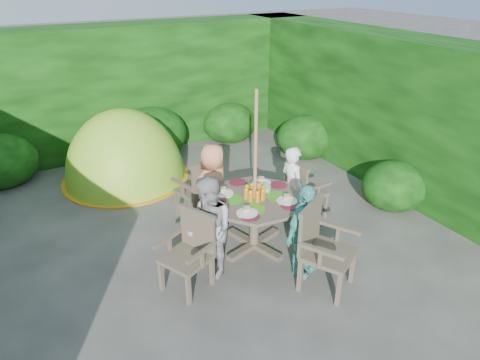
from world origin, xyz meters
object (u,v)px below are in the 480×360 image
garden_chair_back (200,188)px  child_front (303,231)px  child_left (209,228)px  garden_chair_right (303,188)px  garden_chair_left (190,250)px  garden_chair_front (322,246)px  patio_table (255,205)px  child_right (292,187)px  dome_tent (127,179)px  child_back (214,186)px  parasol_pole (255,175)px

garden_chair_back → child_front: 1.90m
child_left → garden_chair_right: bearing=107.7°
garden_chair_right → garden_chair_left: size_ratio=0.98×
garden_chair_front → child_left: child_left is taller
patio_table → child_right: child_right is taller
dome_tent → garden_chair_back: bearing=-54.7°
patio_table → garden_chair_left: (-1.06, -0.31, -0.15)m
garden_chair_left → child_back: size_ratio=0.72×
garden_chair_back → garden_chair_front: garden_chair_front is taller
garden_chair_left → garden_chair_back: size_ratio=0.95×
parasol_pole → garden_chair_back: parasol_pole is taller
child_back → child_front: size_ratio=1.05×
garden_chair_back → garden_chair_front: (0.62, -2.10, 0.04)m
child_back → dome_tent: 2.39m
parasol_pole → child_right: bearing=17.0°
parasol_pole → garden_chair_right: (1.05, 0.34, -0.62)m
patio_table → child_left: size_ratio=1.25×
garden_chair_back → child_left: bearing=55.4°
garden_chair_front → dome_tent: bearing=78.0°
garden_chair_right → dome_tent: bearing=34.8°
child_right → child_left: (-1.53, -0.47, 0.04)m
patio_table → garden_chair_back: garden_chair_back is taller
child_right → child_front: 1.13m
garden_chair_left → garden_chair_back: 1.54m
parasol_pole → garden_chair_left: 1.26m
garden_chair_back → child_right: child_right is taller
patio_table → parasol_pole: bearing=-150.2°
child_right → garden_chair_right: bearing=-69.9°
garden_chair_front → dome_tent: 4.23m
dome_tent → garden_chair_front: bearing=-55.9°
garden_chair_back → dome_tent: (-0.65, 1.90, -0.52)m
garden_chair_front → child_back: child_back is taller
child_left → garden_chair_back: bearing=161.1°
child_right → child_left: child_left is taller
garden_chair_left → patio_table: bearing=80.3°
patio_table → garden_chair_front: size_ratio=1.60×
patio_table → parasol_pole: size_ratio=0.75×
child_front → child_back: bearing=82.4°
child_left → patio_table: bearing=107.2°
garden_chair_back → child_right: (1.09, -0.81, 0.11)m
garden_chair_front → garden_chair_back: bearing=76.8°
patio_table → garden_chair_right: patio_table is taller
patio_table → dome_tent: (-0.98, 2.95, -0.65)m
garden_chair_left → garden_chair_front: size_ratio=0.89×
garden_chair_back → child_back: 0.32m
garden_chair_left → garden_chair_back: bearing=125.6°
patio_table → garden_chair_front: (0.29, -1.05, -0.09)m
garden_chair_left → garden_chair_front: bearing=35.3°
parasol_pole → garden_chair_front: 1.22m
garden_chair_right → child_left: (-1.81, -0.57, 0.17)m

